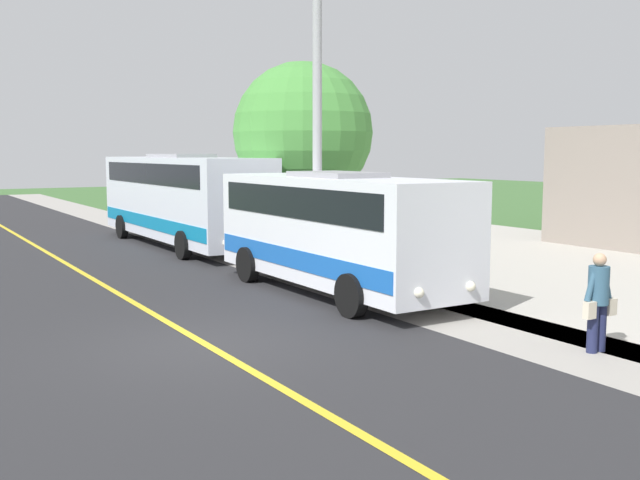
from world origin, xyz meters
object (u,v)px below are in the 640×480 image
object	(u,v)px
shuttle_bus_front	(336,227)
tree_curbside	(303,133)
pedestrian_with_bags	(598,299)
street_light_pole	(313,105)
transit_bus_rear	(181,196)

from	to	relation	value
shuttle_bus_front	tree_curbside	world-z (taller)	tree_curbside
pedestrian_with_bags	street_light_pole	bearing A→B (deg)	-86.64
tree_curbside	shuttle_bus_front	bearing A→B (deg)	66.22
shuttle_bus_front	pedestrian_with_bags	bearing A→B (deg)	97.80
street_light_pole	tree_curbside	size ratio (longest dim) A/B	1.31
street_light_pole	shuttle_bus_front	bearing A→B (deg)	76.75
transit_bus_rear	pedestrian_with_bags	world-z (taller)	transit_bus_rear
street_light_pole	tree_curbside	xyz separation A→B (m)	(-2.52, -4.90, -0.55)
pedestrian_with_bags	tree_curbside	xyz separation A→B (m)	(-2.03, -13.27, 3.05)
shuttle_bus_front	tree_curbside	distance (m)	7.66
pedestrian_with_bags	transit_bus_rear	bearing A→B (deg)	-87.04
shuttle_bus_front	street_light_pole	xyz separation A→B (m)	(-0.41, -1.76, 2.92)
shuttle_bus_front	transit_bus_rear	xyz separation A→B (m)	(-0.03, -10.27, 0.21)
transit_bus_rear	pedestrian_with_bags	size ratio (longest dim) A/B	6.46
street_light_pole	pedestrian_with_bags	bearing A→B (deg)	93.36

